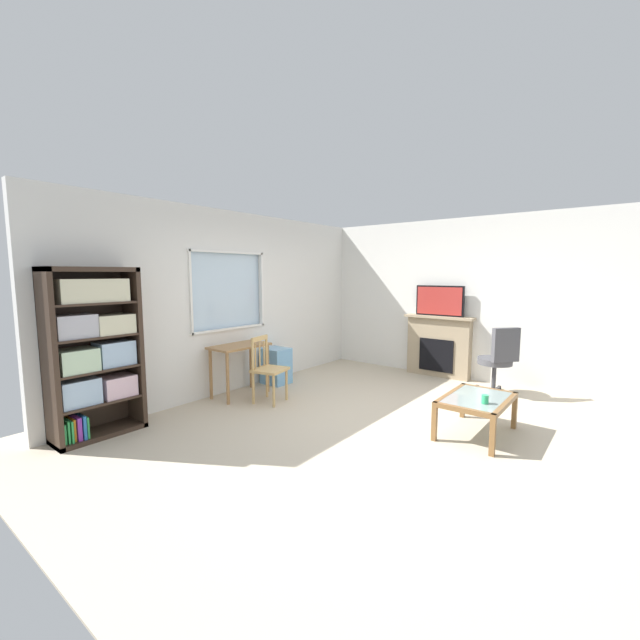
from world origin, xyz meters
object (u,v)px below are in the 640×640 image
at_px(desk_under_window, 240,354).
at_px(tv, 440,301).
at_px(bookshelf, 93,348).
at_px(wooden_chair, 268,368).
at_px(office_chair, 499,357).
at_px(sippy_cup, 485,399).
at_px(fireplace, 438,346).
at_px(plastic_drawer_unit, 276,366).
at_px(coffee_table, 477,402).

distance_m(desk_under_window, tv, 3.42).
distance_m(bookshelf, wooden_chair, 2.11).
bearing_deg(office_chair, wooden_chair, 133.57).
height_order(tv, sippy_cup, tv).
height_order(desk_under_window, tv, tv).
distance_m(wooden_chair, fireplace, 3.07).
height_order(plastic_drawer_unit, office_chair, office_chair).
bearing_deg(sippy_cup, fireplace, 31.56).
xyz_separation_m(bookshelf, coffee_table, (2.57, -3.22, -0.60)).
xyz_separation_m(bookshelf, sippy_cup, (2.40, -3.35, -0.50)).
bearing_deg(wooden_chair, tv, -25.05).
distance_m(bookshelf, fireplace, 5.13).
bearing_deg(sippy_cup, tv, 31.76).
distance_m(plastic_drawer_unit, tv, 2.94).
xyz_separation_m(tv, coffee_table, (-2.15, -1.30, -0.94)).
xyz_separation_m(office_chair, sippy_cup, (-1.83, -0.34, -0.09)).
xyz_separation_m(desk_under_window, plastic_drawer_unit, (0.78, 0.05, -0.32)).
bearing_deg(desk_under_window, wooden_chair, -84.47).
xyz_separation_m(wooden_chair, office_chair, (2.28, -2.39, 0.09)).
xyz_separation_m(desk_under_window, sippy_cup, (0.50, -3.24, -0.14)).
bearing_deg(plastic_drawer_unit, wooden_chair, -142.35).
relative_size(wooden_chair, office_chair, 0.90).
height_order(plastic_drawer_unit, sippy_cup, plastic_drawer_unit).
bearing_deg(fireplace, office_chair, -114.82).
distance_m(desk_under_window, office_chair, 3.73).
relative_size(desk_under_window, coffee_table, 0.90).
distance_m(plastic_drawer_unit, coffee_table, 3.17).
relative_size(plastic_drawer_unit, office_chair, 0.57).
height_order(desk_under_window, plastic_drawer_unit, desk_under_window).
xyz_separation_m(fireplace, tv, (-0.02, -0.00, 0.77)).
bearing_deg(desk_under_window, coffee_table, -77.91).
relative_size(desk_under_window, sippy_cup, 9.36).
distance_m(coffee_table, sippy_cup, 0.24).
relative_size(plastic_drawer_unit, fireplace, 0.49).
xyz_separation_m(coffee_table, sippy_cup, (-0.17, -0.13, 0.11)).
height_order(wooden_chair, tv, tv).
relative_size(wooden_chair, plastic_drawer_unit, 1.58).
relative_size(office_chair, coffee_table, 1.07).
height_order(bookshelf, coffee_table, bookshelf).
relative_size(wooden_chair, fireplace, 0.77).
bearing_deg(fireplace, coffee_table, -148.98).
bearing_deg(wooden_chair, office_chair, -46.43).
bearing_deg(plastic_drawer_unit, tv, -42.39).
height_order(desk_under_window, fireplace, fireplace).
xyz_separation_m(tv, office_chair, (-0.49, -1.10, -0.74)).
distance_m(fireplace, coffee_table, 2.54).
distance_m(bookshelf, sippy_cup, 4.15).
height_order(wooden_chair, plastic_drawer_unit, wooden_chair).
bearing_deg(office_chair, sippy_cup, -169.60).
distance_m(plastic_drawer_unit, sippy_cup, 3.31).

